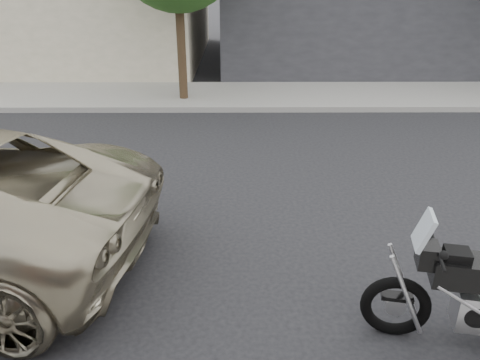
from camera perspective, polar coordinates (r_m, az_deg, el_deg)
The scene contains 2 objects.
ground at distance 8.11m, azimuth 2.92°, elevation -1.84°, with size 120.00×120.00×0.00m, color black.
far_sidewalk at distance 14.20m, azimuth 1.56°, elevation 10.22°, with size 44.00×3.00×0.15m, color gray.
Camera 1 is at (0.45, 7.25, 3.62)m, focal length 35.00 mm.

